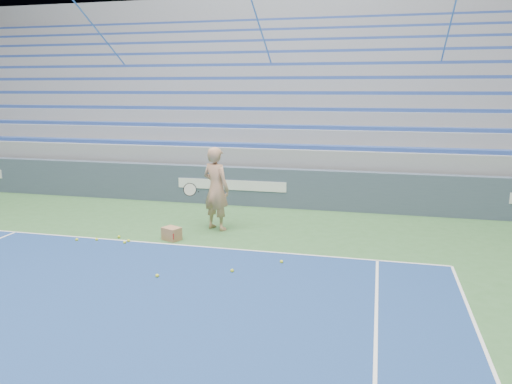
# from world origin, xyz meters

# --- Properties ---
(sponsor_barrier) EXTENTS (30.00, 0.32, 1.10)m
(sponsor_barrier) POSITION_xyz_m (0.00, 15.88, 0.55)
(sponsor_barrier) COLOR #3D4B5D
(sponsor_barrier) RESTS_ON ground
(bleachers) EXTENTS (31.00, 9.15, 7.30)m
(bleachers) POSITION_xyz_m (0.00, 21.60, 2.36)
(bleachers) COLOR gray
(bleachers) RESTS_ON ground
(tennis_player) EXTENTS (1.03, 0.98, 1.98)m
(tennis_player) POSITION_xyz_m (0.36, 13.28, 0.99)
(tennis_player) COLOR tan
(tennis_player) RESTS_ON ground
(ball_box) EXTENTS (0.47, 0.43, 0.29)m
(ball_box) POSITION_xyz_m (-0.34, 12.22, 0.14)
(ball_box) COLOR #9F714C
(ball_box) RESTS_ON ground
(tennis_ball_0) EXTENTS (0.07, 0.07, 0.07)m
(tennis_ball_0) POSITION_xyz_m (1.53, 10.62, 0.03)
(tennis_ball_0) COLOR yellow
(tennis_ball_0) RESTS_ON ground
(tennis_ball_1) EXTENTS (0.07, 0.07, 0.07)m
(tennis_ball_1) POSITION_xyz_m (2.32, 11.31, 0.03)
(tennis_ball_1) COLOR yellow
(tennis_ball_1) RESTS_ON ground
(tennis_ball_2) EXTENTS (0.07, 0.07, 0.07)m
(tennis_ball_2) POSITION_xyz_m (-1.92, 11.75, 0.03)
(tennis_ball_2) COLOR yellow
(tennis_ball_2) RESTS_ON ground
(tennis_ball_3) EXTENTS (0.07, 0.07, 0.07)m
(tennis_ball_3) POSITION_xyz_m (-2.34, 11.63, 0.03)
(tennis_ball_3) COLOR yellow
(tennis_ball_3) RESTS_ON ground
(tennis_ball_4) EXTENTS (0.07, 0.07, 0.07)m
(tennis_ball_4) POSITION_xyz_m (-1.19, 11.83, 0.03)
(tennis_ball_4) COLOR yellow
(tennis_ball_4) RESTS_ON ground
(tennis_ball_5) EXTENTS (0.07, 0.07, 0.07)m
(tennis_ball_5) POSITION_xyz_m (0.31, 10.06, 0.03)
(tennis_ball_5) COLOR yellow
(tennis_ball_5) RESTS_ON ground
(tennis_ball_6) EXTENTS (0.07, 0.07, 0.07)m
(tennis_ball_6) POSITION_xyz_m (-1.54, 12.05, 0.03)
(tennis_ball_6) COLOR yellow
(tennis_ball_6) RESTS_ON ground
(tennis_ball_7) EXTENTS (0.07, 0.07, 0.07)m
(tennis_ball_7) POSITION_xyz_m (-1.22, 11.70, 0.03)
(tennis_ball_7) COLOR yellow
(tennis_ball_7) RESTS_ON ground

